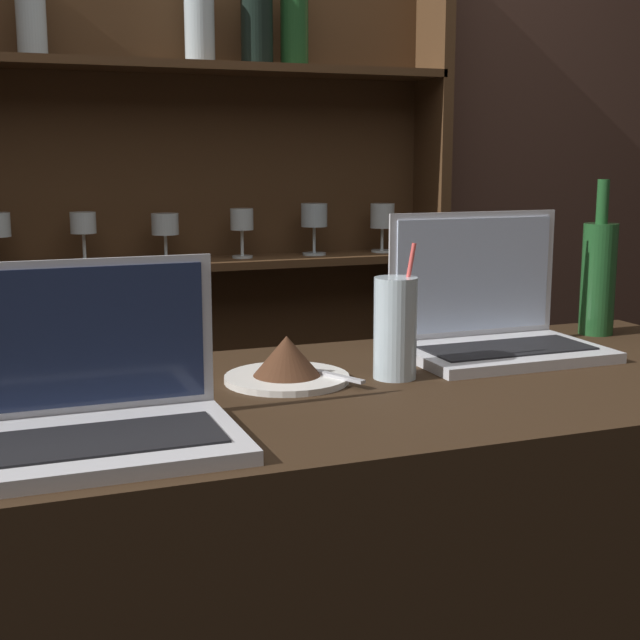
# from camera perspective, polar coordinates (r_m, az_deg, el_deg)

# --- Properties ---
(back_wall) EXTENTS (7.00, 0.06, 2.70)m
(back_wall) POSITION_cam_1_polar(r_m,az_deg,el_deg) (2.33, -11.46, 11.34)
(back_wall) COLOR #4C3328
(back_wall) RESTS_ON ground_plane
(back_shelf) EXTENTS (1.29, 0.18, 1.89)m
(back_shelf) POSITION_cam_1_polar(r_m,az_deg,el_deg) (2.29, -7.54, 2.77)
(back_shelf) COLOR #472D19
(back_shelf) RESTS_ON ground_plane
(laptop_near) EXTENTS (0.35, 0.23, 0.22)m
(laptop_near) POSITION_cam_1_polar(r_m,az_deg,el_deg) (1.12, -14.57, -5.39)
(laptop_near) COLOR silver
(laptop_near) RESTS_ON bar_counter
(laptop_far) EXTENTS (0.34, 0.23, 0.25)m
(laptop_far) POSITION_cam_1_polar(r_m,az_deg,el_deg) (1.60, 10.96, -0.14)
(laptop_far) COLOR silver
(laptop_far) RESTS_ON bar_counter
(cake_plate) EXTENTS (0.19, 0.19, 0.07)m
(cake_plate) POSITION_cam_1_polar(r_m,az_deg,el_deg) (1.38, -2.12, -2.81)
(cake_plate) COLOR silver
(cake_plate) RESTS_ON bar_counter
(water_glass) EXTENTS (0.07, 0.07, 0.21)m
(water_glass) POSITION_cam_1_polar(r_m,az_deg,el_deg) (1.39, 4.84, -0.51)
(water_glass) COLOR silver
(water_glass) RESTS_ON bar_counter
(wine_bottle_green) EXTENTS (0.07, 0.07, 0.30)m
(wine_bottle_green) POSITION_cam_1_polar(r_m,az_deg,el_deg) (1.82, 17.39, 2.72)
(wine_bottle_green) COLOR #1E4C23
(wine_bottle_green) RESTS_ON bar_counter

